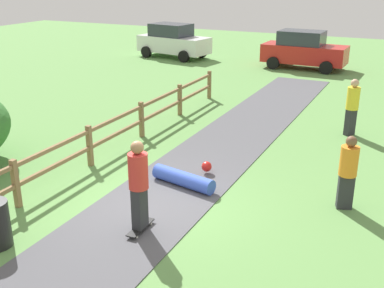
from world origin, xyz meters
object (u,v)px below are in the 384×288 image
Objects in this scene: bystander_orange at (348,169)px; bystander_yellow at (352,105)px; skater_riding at (139,182)px; skater_fallen at (185,178)px; parked_car_white at (173,41)px; parked_car_red at (304,50)px.

bystander_yellow is at bearing 97.31° from bystander_orange.
skater_riding is 1.11× the size of skater_fallen.
parked_car_white is (-11.41, 9.85, -0.02)m from bystander_yellow.
parked_car_white reaches higher than bystander_yellow.
bystander_yellow is at bearing -68.75° from parked_car_red.
skater_riding is at bearing -64.03° from parked_car_white.
bystander_yellow is 15.07m from parked_car_white.
parked_car_red is 7.58m from parked_car_white.
parked_car_red is (-3.83, 9.85, -0.02)m from bystander_yellow.
skater_riding is 0.44× the size of parked_car_red.
parked_car_white is (-8.46, 15.41, 0.76)m from skater_fallen.
parked_car_white reaches higher than skater_fallen.
bystander_yellow is 0.40× the size of parked_car_white.
parked_car_red is (-1.04, 17.68, -0.11)m from skater_riding.
skater_fallen is (-0.16, 2.28, -0.87)m from skater_riding.
skater_riding is at bearing -86.11° from skater_fallen.
skater_riding is 0.42× the size of parked_car_white.
bystander_orange is (3.45, 2.76, -0.17)m from skater_riding.
bystander_orange is at bearing -82.69° from bystander_yellow.
skater_riding is 17.71m from parked_car_red.
parked_car_red is (-0.88, 15.40, 0.76)m from skater_fallen.
bystander_yellow is at bearing 70.36° from skater_riding.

